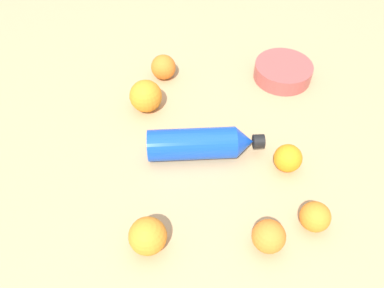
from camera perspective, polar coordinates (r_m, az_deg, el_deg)
name	(u,v)px	position (r m, az deg, el deg)	size (l,w,h in m)	color
ground_plane	(189,136)	(0.94, -0.51, 1.15)	(2.40, 2.40, 0.00)	tan
water_bottle	(202,144)	(0.87, 1.48, 0.06)	(0.20, 0.24, 0.07)	blue
orange_0	(288,158)	(0.88, 13.99, -2.05)	(0.06, 0.06, 0.06)	orange
orange_1	(163,67)	(1.08, -4.25, 11.27)	(0.07, 0.07, 0.07)	orange
orange_2	(269,236)	(0.76, 11.27, -13.24)	(0.07, 0.07, 0.07)	orange
orange_3	(148,236)	(0.75, -6.56, -13.36)	(0.07, 0.07, 0.07)	orange
orange_4	(146,96)	(0.98, -6.85, 7.05)	(0.08, 0.08, 0.08)	orange
orange_5	(315,217)	(0.81, 17.74, -10.20)	(0.06, 0.06, 0.06)	orange
ceramic_bowl	(283,71)	(1.11, 13.30, 10.41)	(0.16, 0.16, 0.04)	#B24C47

